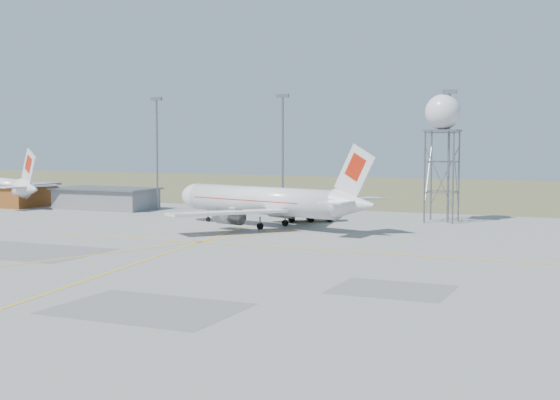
% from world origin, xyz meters
% --- Properties ---
extents(ground, '(400.00, 400.00, 0.00)m').
position_xyz_m(ground, '(0.00, 0.00, 0.00)').
color(ground, gray).
rests_on(ground, ground).
extents(grass_strip, '(400.00, 120.00, 0.03)m').
position_xyz_m(grass_strip, '(0.00, 140.00, 0.01)').
color(grass_strip, '#555C32').
rests_on(grass_strip, ground).
extents(building_grey, '(19.00, 10.00, 3.90)m').
position_xyz_m(building_grey, '(-45.00, 64.00, 1.97)').
color(building_grey, slate).
rests_on(building_grey, ground).
extents(mast_a, '(2.20, 0.50, 20.50)m').
position_xyz_m(mast_a, '(-35.00, 66.00, 12.07)').
color(mast_a, slate).
rests_on(mast_a, ground).
extents(mast_b, '(2.20, 0.50, 20.50)m').
position_xyz_m(mast_b, '(-10.00, 66.00, 12.07)').
color(mast_b, slate).
rests_on(mast_b, ground).
extents(mast_c, '(2.20, 0.50, 20.50)m').
position_xyz_m(mast_c, '(18.00, 66.00, 12.07)').
color(mast_c, slate).
rests_on(mast_c, ground).
extents(airliner_main, '(35.75, 33.96, 12.32)m').
position_xyz_m(airliner_main, '(-5.27, 48.99, 3.78)').
color(airliner_main, silver).
rests_on(airliner_main, ground).
extents(radar_tower, '(5.49, 5.49, 19.87)m').
position_xyz_m(radar_tower, '(16.90, 66.50, 11.15)').
color(radar_tower, slate).
rests_on(radar_tower, ground).
extents(fire_truck, '(8.75, 6.36, 3.36)m').
position_xyz_m(fire_truck, '(-1.97, 59.02, 1.61)').
color(fire_truck, yellow).
rests_on(fire_truck, ground).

